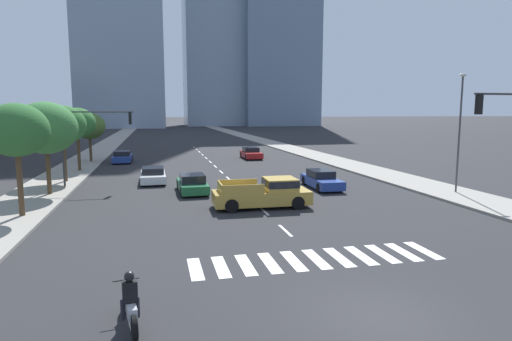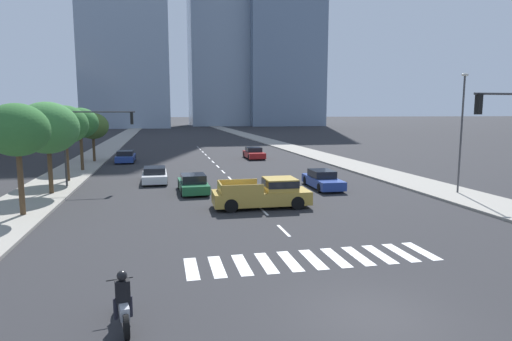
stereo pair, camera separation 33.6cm
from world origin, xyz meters
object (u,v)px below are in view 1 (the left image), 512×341
object	(u,v)px
sedan_green_2	(192,184)
street_tree_fifth	(89,126)
traffic_signal_far	(90,131)
motorcycle_lead	(130,304)
street_lamp_east	(460,124)
sedan_blue_4	(123,157)
pickup_truck	(266,193)
street_tree_fourth	(77,123)
street_tree_nearest	(16,130)
sedan_white_0	(153,175)
sedan_blue_1	(321,180)
street_tree_second	(46,128)
street_tree_third	(63,125)
sedan_red_3	(251,153)

from	to	relation	value
sedan_green_2	street_tree_fifth	xyz separation A→B (m)	(-9.14, 19.71, 3.32)
traffic_signal_far	motorcycle_lead	bearing A→B (deg)	-80.18
sedan_green_2	street_lamp_east	world-z (taller)	street_lamp_east
street_lamp_east	street_tree_fifth	world-z (taller)	street_lamp_east
sedan_blue_4	street_tree_fifth	distance (m)	4.69
pickup_truck	street_tree_fourth	world-z (taller)	street_tree_fourth
motorcycle_lead	street_tree_fourth	world-z (taller)	street_tree_fourth
sedan_green_2	street_lamp_east	distance (m)	18.08
street_lamp_east	street_tree_nearest	xyz separation A→B (m)	(-26.17, -0.64, -0.10)
sedan_white_0	sedan_green_2	xyz separation A→B (m)	(2.61, -4.94, 0.02)
sedan_blue_1	traffic_signal_far	bearing A→B (deg)	-102.32
sedan_white_0	street_tree_fifth	world-z (taller)	street_tree_fifth
sedan_white_0	sedan_blue_1	xyz separation A→B (m)	(11.81, -5.24, 0.03)
sedan_blue_1	sedan_green_2	world-z (taller)	sedan_blue_1
sedan_white_0	sedan_green_2	bearing A→B (deg)	-152.66
street_tree_second	street_tree_fifth	xyz separation A→B (m)	(0.00, 18.84, -0.51)
sedan_blue_1	street_tree_third	world-z (taller)	street_tree_third
sedan_red_3	street_tree_third	world-z (taller)	street_tree_third
street_tree_nearest	street_tree_third	size ratio (longest dim) A/B	0.99
street_lamp_east	street_tree_second	bearing A→B (deg)	168.31
sedan_red_3	street_tree_nearest	xyz separation A→B (m)	(-17.60, -25.06, 3.92)
sedan_red_3	street_tree_second	bearing A→B (deg)	-42.10
traffic_signal_far	street_lamp_east	world-z (taller)	street_lamp_east
sedan_white_0	street_tree_third	distance (m)	7.68
street_tree_third	street_tree_nearest	bearing A→B (deg)	-90.00
motorcycle_lead	sedan_red_3	xyz separation A→B (m)	(11.55, 38.06, 0.01)
sedan_blue_4	pickup_truck	bearing A→B (deg)	-158.43
sedan_blue_1	street_lamp_east	size ratio (longest dim) A/B	0.62
motorcycle_lead	street_tree_fifth	distance (m)	38.51
sedan_green_2	street_tree_fourth	distance (m)	15.90
sedan_white_0	street_lamp_east	bearing A→B (deg)	-116.29
motorcycle_lead	sedan_blue_1	world-z (taller)	motorcycle_lead
street_lamp_east	sedan_green_2	bearing A→B (deg)	165.06
street_tree_fifth	street_lamp_east	bearing A→B (deg)	-42.83
street_tree_third	traffic_signal_far	bearing A→B (deg)	-47.55
motorcycle_lead	street_tree_second	xyz separation A→B (m)	(-6.05, 19.05, 3.82)
sedan_red_3	street_tree_fourth	size ratio (longest dim) A/B	0.81
street_tree_second	traffic_signal_far	bearing A→B (deg)	50.24
sedan_green_2	traffic_signal_far	size ratio (longest dim) A/B	0.78
motorcycle_lead	sedan_blue_4	xyz separation A→B (m)	(-2.77, 37.37, 0.00)
sedan_green_2	street_tree_nearest	distance (m)	11.22
sedan_white_0	street_tree_nearest	bearing A→B (deg)	146.66
pickup_truck	traffic_signal_far	world-z (taller)	traffic_signal_far
sedan_red_3	street_tree_fifth	distance (m)	17.90
traffic_signal_far	street_tree_nearest	distance (m)	9.09
pickup_truck	sedan_red_3	xyz separation A→B (m)	(4.71, 25.42, -0.22)
sedan_white_0	traffic_signal_far	size ratio (longest dim) A/B	0.83
sedan_blue_1	street_tree_fourth	xyz separation A→B (m)	(-18.34, 12.74, 3.82)
sedan_white_0	sedan_blue_1	size ratio (longest dim) A/B	0.99
sedan_white_0	street_tree_fourth	world-z (taller)	street_tree_fourth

